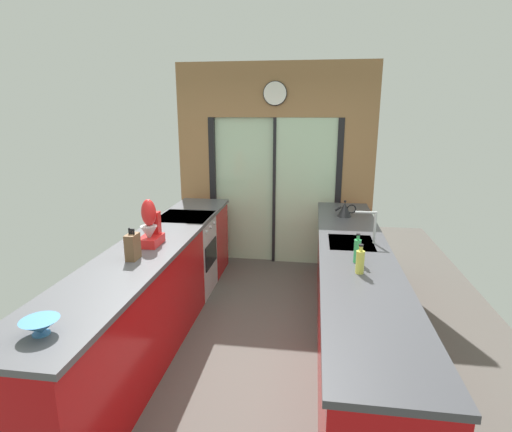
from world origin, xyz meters
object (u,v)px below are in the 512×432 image
oven_range (187,254)px  stand_mixer (150,227)px  knife_block (133,246)px  soap_bottle_near (360,261)px  mixing_bowl (40,326)px  soap_bottle_far (357,250)px  kettle (345,209)px

oven_range → stand_mixer: 1.20m
knife_block → soap_bottle_near: size_ratio=1.18×
stand_mixer → soap_bottle_near: bearing=-12.8°
oven_range → stand_mixer: (0.02, -1.03, 0.63)m
mixing_bowl → soap_bottle_near: bearing=32.0°
mixing_bowl → soap_bottle_far: size_ratio=0.86×
oven_range → knife_block: 1.51m
knife_block → soap_bottle_far: size_ratio=1.10×
knife_block → soap_bottle_far: bearing=5.9°
stand_mixer → kettle: stand_mixer is taller
kettle → soap_bottle_far: bearing=-90.1°
mixing_bowl → kettle: kettle is taller
stand_mixer → kettle: 2.19m
stand_mixer → oven_range: bearing=91.0°
soap_bottle_near → soap_bottle_far: 0.22m
mixing_bowl → soap_bottle_far: soap_bottle_far is taller
kettle → soap_bottle_near: 1.67m
oven_range → soap_bottle_near: 2.36m
oven_range → stand_mixer: size_ratio=2.19×
stand_mixer → soap_bottle_far: stand_mixer is taller
knife_block → soap_bottle_far: knife_block is taller
stand_mixer → soap_bottle_far: (1.78, -0.18, -0.06)m
kettle → soap_bottle_near: size_ratio=1.08×
oven_range → knife_block: size_ratio=3.51×
kettle → soap_bottle_far: soap_bottle_far is taller
soap_bottle_far → kettle: bearing=89.9°
mixing_bowl → knife_block: size_ratio=0.78×
oven_range → kettle: size_ratio=3.83×
mixing_bowl → knife_block: 1.15m
soap_bottle_near → oven_range: bearing=141.5°
kettle → soap_bottle_near: (-0.00, -1.67, 0.01)m
mixing_bowl → oven_range: bearing=90.4°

